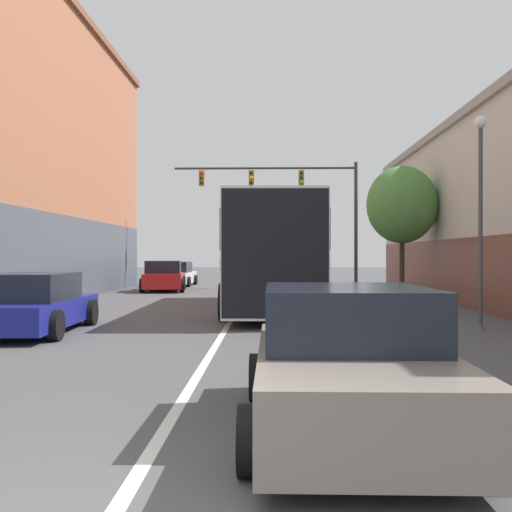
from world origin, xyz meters
name	(u,v)px	position (x,y,z in m)	size (l,w,h in m)	color
lane_center_line	(238,308)	(0.00, 16.09, 0.00)	(0.14, 44.18, 0.01)	silver
bus	(272,251)	(1.09, 15.84, 1.88)	(2.98, 10.96, 3.34)	silver
hatchback_foreground	(349,363)	(1.84, 2.70, 0.66)	(2.09, 3.93, 1.42)	slate
parked_car_left_near	(164,277)	(-4.08, 25.24, 0.69)	(2.38, 4.00, 1.46)	red
parked_car_left_mid	(176,275)	(-4.28, 30.24, 0.64)	(2.04, 4.27, 1.36)	silver
parked_car_left_far	(35,304)	(-4.23, 9.97, 0.64)	(2.10, 4.51, 1.35)	navy
traffic_signal_gantry	(294,193)	(2.29, 28.16, 4.98)	(9.64, 0.36, 6.61)	#333338
street_lamp	(480,212)	(5.93, 10.69, 2.75)	(0.30, 0.30, 4.97)	#47474C
street_tree_near	(402,205)	(6.18, 20.13, 3.69)	(2.74, 2.47, 5.22)	#3D2D1E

